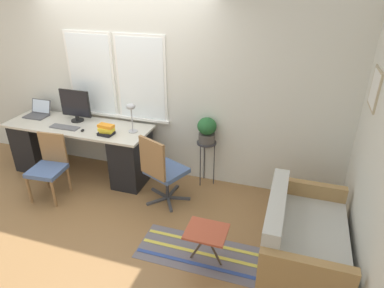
% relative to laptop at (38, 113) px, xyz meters
% --- Properties ---
extents(ground_plane, '(14.00, 14.00, 0.00)m').
position_rel_laptop_xyz_m(ground_plane, '(1.40, -0.46, -0.82)').
color(ground_plane, olive).
extents(wall_back_with_window, '(9.00, 0.12, 2.70)m').
position_rel_laptop_xyz_m(wall_back_with_window, '(1.39, 0.30, 0.53)').
color(wall_back_with_window, silver).
rests_on(wall_back_with_window, ground_plane).
extents(wall_right_with_picture, '(0.08, 9.00, 2.70)m').
position_rel_laptop_xyz_m(wall_right_with_picture, '(4.43, -0.46, 0.53)').
color(wall_right_with_picture, silver).
rests_on(wall_right_with_picture, ground_plane).
extents(desk, '(2.10, 0.69, 0.77)m').
position_rel_laptop_xyz_m(desk, '(0.77, -0.12, -0.41)').
color(desk, beige).
rests_on(desk, ground_plane).
extents(laptop, '(0.33, 0.29, 0.22)m').
position_rel_laptop_xyz_m(laptop, '(0.00, 0.00, 0.00)').
color(laptop, '#4C4C51').
rests_on(laptop, desk).
extents(monitor, '(0.47, 0.18, 0.46)m').
position_rel_laptop_xyz_m(monitor, '(0.68, 0.01, 0.19)').
color(monitor, black).
rests_on(monitor, desk).
extents(keyboard, '(0.42, 0.13, 0.02)m').
position_rel_laptop_xyz_m(keyboard, '(0.66, -0.26, -0.04)').
color(keyboard, slate).
rests_on(keyboard, desk).
extents(mouse, '(0.04, 0.06, 0.03)m').
position_rel_laptop_xyz_m(mouse, '(0.96, -0.29, -0.03)').
color(mouse, black).
rests_on(mouse, desk).
extents(desk_lamp, '(0.13, 0.13, 0.40)m').
position_rel_laptop_xyz_m(desk_lamp, '(1.62, -0.08, 0.25)').
color(desk_lamp, '#ADADB2').
rests_on(desk_lamp, desk).
extents(book_stack, '(0.22, 0.18, 0.14)m').
position_rel_laptop_xyz_m(book_stack, '(1.33, -0.27, 0.02)').
color(book_stack, black).
rests_on(book_stack, desk).
extents(desk_chair_wooden, '(0.44, 0.45, 0.85)m').
position_rel_laptop_xyz_m(desk_chair_wooden, '(0.70, -0.74, -0.37)').
color(desk_chair_wooden, olive).
rests_on(desk_chair_wooden, ground_plane).
extents(office_chair_swivel, '(0.59, 0.62, 0.95)m').
position_rel_laptop_xyz_m(office_chair_swivel, '(2.18, -0.44, -0.34)').
color(office_chair_swivel, '#47474C').
rests_on(office_chair_swivel, ground_plane).
extents(couch_loveseat, '(0.79, 1.30, 0.75)m').
position_rel_laptop_xyz_m(couch_loveseat, '(3.91, -0.99, -0.55)').
color(couch_loveseat, beige).
rests_on(couch_loveseat, ground_plane).
extents(plant_stand, '(0.27, 0.27, 0.65)m').
position_rel_laptop_xyz_m(plant_stand, '(2.58, 0.17, -0.25)').
color(plant_stand, '#333338').
rests_on(plant_stand, ground_plane).
extents(potted_plant, '(0.26, 0.26, 0.35)m').
position_rel_laptop_xyz_m(potted_plant, '(2.58, 0.17, 0.01)').
color(potted_plant, '#514C47').
rests_on(potted_plant, plant_stand).
extents(floor_rug_striped, '(1.54, 0.56, 0.01)m').
position_rel_laptop_xyz_m(floor_rug_striped, '(3.00, -1.19, -0.82)').
color(floor_rug_striped, slate).
rests_on(floor_rug_striped, ground_plane).
extents(folding_stool, '(0.41, 0.35, 0.41)m').
position_rel_laptop_xyz_m(folding_stool, '(3.00, -1.28, -0.45)').
color(folding_stool, '#B24C33').
rests_on(folding_stool, ground_plane).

